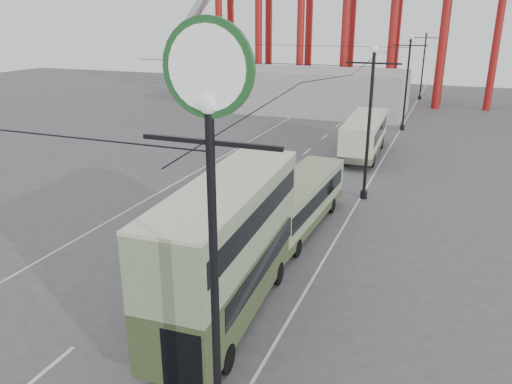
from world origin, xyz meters
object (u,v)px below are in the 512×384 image
at_px(single_decker_green, 300,201).
at_px(pedestrian, 212,233).
at_px(lamp_post_near, 211,163).
at_px(double_decker_bus, 228,243).
at_px(single_decker_cream, 364,134).

bearing_deg(single_decker_green, pedestrian, -125.18).
xyz_separation_m(lamp_post_near, single_decker_green, (-2.41, 14.93, -6.31)).
bearing_deg(lamp_post_near, single_decker_green, 99.16).
bearing_deg(double_decker_bus, lamp_post_near, -71.04).
bearing_deg(double_decker_bus, single_decker_cream, 85.55).
distance_m(single_decker_green, pedestrian, 5.24).
relative_size(lamp_post_near, pedestrian, 6.07).
bearing_deg(pedestrian, double_decker_bus, 106.32).
bearing_deg(lamp_post_near, pedestrian, 117.20).
distance_m(lamp_post_near, single_decker_cream, 32.18).
height_order(double_decker_bus, pedestrian, double_decker_bus).
xyz_separation_m(lamp_post_near, double_decker_bus, (-2.46, 6.03, -4.89)).
bearing_deg(single_decker_cream, lamp_post_near, -88.77).
distance_m(double_decker_bus, single_decker_cream, 25.55).
relative_size(double_decker_bus, pedestrian, 5.63).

